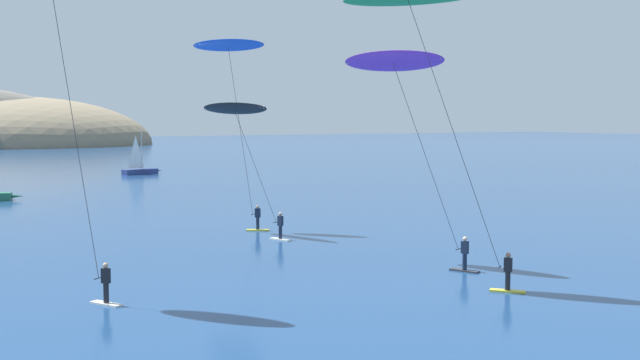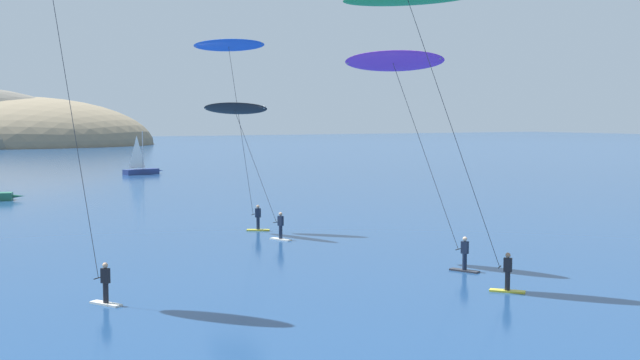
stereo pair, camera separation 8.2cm
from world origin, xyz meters
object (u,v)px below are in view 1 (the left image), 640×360
sailboat_far (142,169)px  kitesurfer_blue (231,62)px  kitesurfer_purple (397,73)px  kitesurfer_green (415,18)px  kitesurfer_black (238,118)px

sailboat_far → kitesurfer_blue: 56.24m
sailboat_far → kitesurfer_blue: bearing=-102.0°
sailboat_far → kitesurfer_purple: bearing=-97.6°
sailboat_far → kitesurfer_green: 76.06m
sailboat_far → kitesurfer_green: size_ratio=0.46×
kitesurfer_black → kitesurfer_blue: kitesurfer_blue is taller
kitesurfer_green → kitesurfer_black: size_ratio=1.53×
kitesurfer_black → kitesurfer_blue: (0.58, 2.26, 3.71)m
kitesurfer_purple → kitesurfer_blue: kitesurfer_blue is taller
kitesurfer_green → kitesurfer_black: bearing=90.9°
kitesurfer_green → kitesurfer_blue: (0.29, 20.26, -0.71)m
kitesurfer_blue → kitesurfer_purple: bearing=-82.3°
kitesurfer_green → kitesurfer_black: kitesurfer_green is taller
kitesurfer_black → kitesurfer_blue: bearing=75.7°
kitesurfer_black → kitesurfer_purple: bearing=-78.6°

